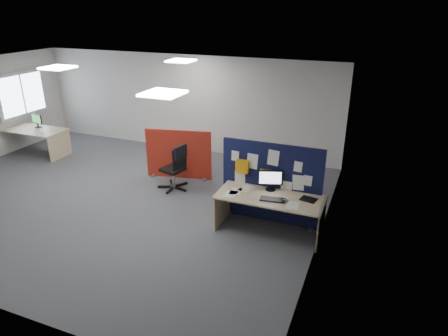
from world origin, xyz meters
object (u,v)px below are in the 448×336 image
(monitor_main, at_px, (271,179))
(monitor_second, at_px, (37,120))
(office_chair, at_px, (176,165))
(second_desk, at_px, (36,135))
(navy_divider, at_px, (270,183))
(main_desk, at_px, (271,203))
(red_divider, at_px, (179,155))

(monitor_main, height_order, monitor_second, monitor_main)
(monitor_second, distance_m, office_chair, 4.89)
(second_desk, bearing_deg, office_chair, -7.75)
(navy_divider, height_order, second_desk, navy_divider)
(navy_divider, height_order, main_desk, navy_divider)
(navy_divider, xyz_separation_m, monitor_main, (0.05, -0.14, 0.14))
(navy_divider, xyz_separation_m, second_desk, (-7.14, 1.22, -0.25))
(monitor_main, relative_size, second_desk, 0.25)
(navy_divider, height_order, monitor_second, navy_divider)
(main_desk, distance_m, monitor_main, 0.44)
(main_desk, distance_m, monitor_second, 7.48)
(monitor_main, relative_size, office_chair, 0.41)
(red_divider, xyz_separation_m, office_chair, (0.28, -0.64, 0.02))
(second_desk, bearing_deg, monitor_second, 96.18)
(monitor_main, bearing_deg, red_divider, 134.30)
(monitor_main, distance_m, monitor_second, 7.36)
(main_desk, relative_size, office_chair, 1.83)
(navy_divider, relative_size, second_desk, 1.10)
(red_divider, xyz_separation_m, second_desk, (-4.52, 0.01, -0.03))
(monitor_main, xyz_separation_m, office_chair, (-2.39, 0.71, -0.34))
(second_desk, bearing_deg, monitor_main, -10.75)
(red_divider, bearing_deg, monitor_main, -38.47)
(red_divider, xyz_separation_m, monitor_second, (-4.54, 0.15, 0.35))
(monitor_main, xyz_separation_m, second_desk, (-7.19, 1.36, -0.39))
(main_desk, xyz_separation_m, red_divider, (-2.74, 1.56, 0.03))
(monitor_main, relative_size, red_divider, 0.27)
(navy_divider, distance_m, monitor_second, 7.29)
(red_divider, height_order, second_desk, red_divider)
(navy_divider, distance_m, main_desk, 0.44)
(main_desk, relative_size, red_divider, 1.23)
(monitor_main, bearing_deg, monitor_second, 149.44)
(navy_divider, relative_size, main_desk, 0.99)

